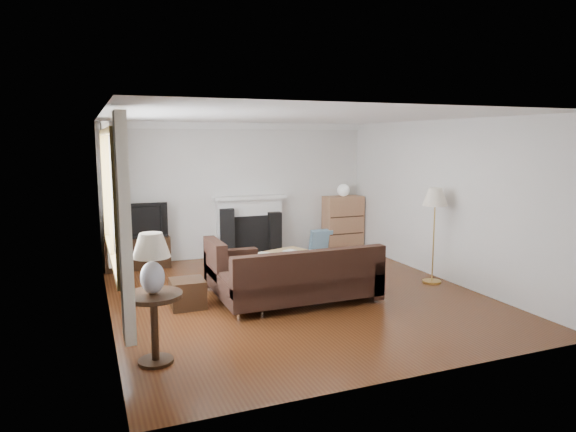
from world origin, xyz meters
name	(u,v)px	position (x,y,z in m)	size (l,w,h in m)	color
room	(296,208)	(0.00, 0.00, 1.25)	(5.10, 5.60, 2.54)	#4F2711
window	(109,195)	(-2.45, -0.20, 1.55)	(0.12, 2.74, 1.54)	olive
curtain_near	(125,229)	(-2.40, -1.72, 1.40)	(0.10, 0.35, 2.10)	silver
curtain_far	(108,195)	(-2.40, 1.32, 1.40)	(0.10, 0.35, 2.10)	silver
fireplace	(250,226)	(0.15, 2.64, 0.57)	(1.40, 0.26, 1.15)	white
tv_stand	(137,252)	(-1.93, 2.48, 0.27)	(1.08, 0.49, 0.54)	black
television	(136,220)	(-1.93, 2.48, 0.84)	(1.03, 0.14, 0.59)	black
speaker_left	(227,234)	(-0.31, 2.54, 0.47)	(0.26, 0.31, 0.94)	black
speaker_right	(274,233)	(0.60, 2.55, 0.42)	(0.23, 0.28, 0.83)	black
bookshelf	(343,223)	(2.08, 2.53, 0.54)	(0.78, 0.37, 1.07)	#9F6C4A
globe_lamp	(343,190)	(2.08, 2.53, 1.19)	(0.24, 0.24, 0.24)	white
sectional_sofa	(301,277)	(-0.08, -0.37, 0.37)	(2.29, 1.68, 0.74)	black
coffee_table	(278,267)	(0.03, 0.77, 0.22)	(1.13, 0.62, 0.44)	#A7854F
footstool	(188,293)	(-1.53, 0.05, 0.19)	(0.44, 0.44, 0.37)	black
floor_lamp	(434,236)	(2.22, -0.17, 0.74)	(0.38, 0.38, 1.47)	#B99040
side_table	(155,328)	(-2.15, -1.53, 0.36)	(0.57, 0.57, 0.71)	black
table_lamp	(152,264)	(-2.15, -1.53, 1.01)	(0.37, 0.37, 0.59)	silver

